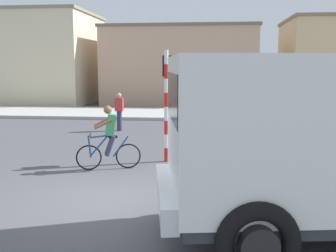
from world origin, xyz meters
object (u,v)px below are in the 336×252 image
(traffic_light_pole, at_px, (167,90))
(car_white_mid, at_px, (310,128))
(cyclist, at_px, (109,138))
(pedestrian_near_kerb, at_px, (119,111))

(traffic_light_pole, bearing_deg, car_white_mid, 18.39)
(cyclist, relative_size, traffic_light_pole, 0.54)
(car_white_mid, xyz_separation_m, pedestrian_near_kerb, (-7.02, 3.83, 0.03))
(traffic_light_pole, height_order, pedestrian_near_kerb, traffic_light_pole)
(traffic_light_pole, distance_m, car_white_mid, 4.79)
(traffic_light_pole, xyz_separation_m, pedestrian_near_kerb, (-2.64, 5.29, -1.22))
(cyclist, relative_size, pedestrian_near_kerb, 1.06)
(traffic_light_pole, relative_size, pedestrian_near_kerb, 1.98)
(cyclist, distance_m, car_white_mid, 6.36)
(cyclist, bearing_deg, pedestrian_near_kerb, 100.72)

